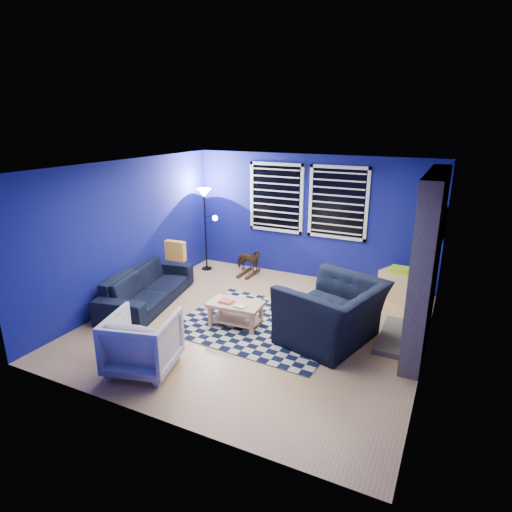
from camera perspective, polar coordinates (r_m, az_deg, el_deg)
The scene contains 18 objects.
floor at distance 6.93m, azimuth 0.08°, elevation -9.17°, with size 5.00×5.00×0.00m, color tan.
ceiling at distance 6.21m, azimuth 0.09°, elevation 11.86°, with size 5.00×5.00×0.00m, color white.
wall_back at distance 8.70m, azimuth 7.31°, elevation 5.10°, with size 5.00×5.00×0.00m, color navy.
wall_left at distance 7.84m, azimuth -16.62°, elevation 3.08°, with size 5.00×5.00×0.00m, color navy.
wall_right at distance 5.87m, azimuth 22.63°, elevation -2.43°, with size 5.00×5.00×0.00m, color navy.
fireplace at distance 6.37m, azimuth 21.65°, elevation -1.29°, with size 0.65×2.00×2.50m.
window_left at distance 8.86m, azimuth 2.69°, elevation 7.76°, with size 1.17×0.06×1.42m.
window_right at distance 8.44m, azimuth 10.87°, elevation 6.96°, with size 1.17×0.06×1.42m.
tv at distance 7.76m, azimuth 23.46°, elevation 3.34°, with size 0.07×1.00×0.58m.
rug at distance 6.93m, azimuth 0.74°, elevation -9.08°, with size 2.50×2.00×0.02m, color black.
sofa at distance 7.80m, azimuth -14.24°, elevation -3.99°, with size 0.85×2.18×0.64m, color black.
armchair_big at distance 6.37m, azimuth 10.10°, elevation -7.45°, with size 1.22×1.40×0.91m, color black.
armchair_bent at distance 5.83m, azimuth -14.88°, elevation -11.03°, with size 0.83×0.86×0.78m, color gray.
rocking_horse at distance 8.95m, azimuth -1.02°, elevation -0.60°, with size 0.59×0.27×0.49m, color #4E2719.
coffee_table at distance 6.78m, azimuth -2.77°, elevation -7.09°, with size 0.87×0.54×0.42m.
cabinet at distance 8.16m, azimuth 18.55°, elevation -3.75°, with size 0.76×0.65×0.62m.
floor_lamp at distance 9.06m, azimuth -6.79°, elevation 6.88°, with size 0.48×0.30×1.76m.
throw_pillow at distance 8.04m, azimuth -10.69°, elevation 0.69°, with size 0.39×0.12×0.37m, color gold.
Camera 1 is at (2.69, -5.56, 3.15)m, focal length 30.00 mm.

